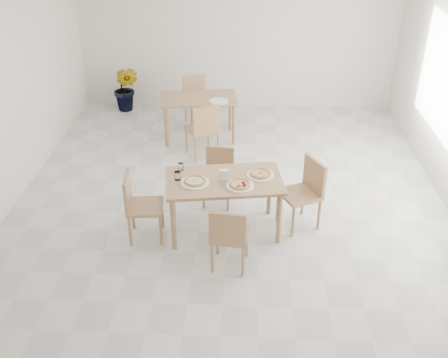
{
  "coord_description": "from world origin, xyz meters",
  "views": [
    {
      "loc": [
        0.22,
        -6.35,
        3.93
      ],
      "look_at": [
        -0.05,
        -0.8,
        0.76
      ],
      "focal_mm": 42.0,
      "sensor_mm": 36.0,
      "label": 1
    }
  ],
  "objects_px": {
    "tumbler_b": "(181,167)",
    "chair_back_s": "(204,127)",
    "plate_mushroom": "(195,183)",
    "chair_west": "(138,202)",
    "tumbler_a": "(177,176)",
    "napkin_holder": "(224,175)",
    "chair_back_n": "(196,96)",
    "plate_margherita": "(260,175)",
    "pizza_margherita": "(260,173)",
    "chair_south": "(229,235)",
    "plate_pepperoni": "(240,186)",
    "pizza_pepperoni": "(240,184)",
    "chair_east": "(306,189)",
    "main_table": "(224,186)",
    "pizza_mushroom": "(195,181)",
    "second_table": "(199,103)",
    "potted_plant": "(126,89)",
    "plate_empty": "(219,101)",
    "chair_north": "(219,172)"
  },
  "relations": [
    {
      "from": "chair_back_n",
      "to": "napkin_holder",
      "type": "bearing_deg",
      "value": -103.43
    },
    {
      "from": "chair_west",
      "to": "napkin_holder",
      "type": "xyz_separation_m",
      "value": [
        1.04,
        0.18,
        0.31
      ]
    },
    {
      "from": "chair_east",
      "to": "pizza_pepperoni",
      "type": "distance_m",
      "value": 0.94
    },
    {
      "from": "plate_margherita",
      "to": "second_table",
      "type": "relative_size",
      "value": 0.25
    },
    {
      "from": "chair_east",
      "to": "main_table",
      "type": "bearing_deg",
      "value": -106.31
    },
    {
      "from": "potted_plant",
      "to": "tumbler_a",
      "type": "bearing_deg",
      "value": -69.28
    },
    {
      "from": "pizza_mushroom",
      "to": "potted_plant",
      "type": "xyz_separation_m",
      "value": [
        -1.73,
        4.06,
        -0.33
      ]
    },
    {
      "from": "plate_mushroom",
      "to": "pizza_margherita",
      "type": "distance_m",
      "value": 0.82
    },
    {
      "from": "chair_back_s",
      "to": "plate_empty",
      "type": "height_order",
      "value": "chair_back_s"
    },
    {
      "from": "plate_pepperoni",
      "to": "second_table",
      "type": "xyz_separation_m",
      "value": [
        -0.76,
        2.92,
        -0.11
      ]
    },
    {
      "from": "pizza_pepperoni",
      "to": "second_table",
      "type": "xyz_separation_m",
      "value": [
        -0.76,
        2.92,
        -0.13
      ]
    },
    {
      "from": "chair_west",
      "to": "tumbler_a",
      "type": "height_order",
      "value": "chair_west"
    },
    {
      "from": "tumbler_a",
      "to": "pizza_mushroom",
      "type": "bearing_deg",
      "value": -19.72
    },
    {
      "from": "plate_margherita",
      "to": "pizza_margherita",
      "type": "xyz_separation_m",
      "value": [
        -0.0,
        0.0,
        0.02
      ]
    },
    {
      "from": "tumbler_a",
      "to": "potted_plant",
      "type": "height_order",
      "value": "potted_plant"
    },
    {
      "from": "tumbler_a",
      "to": "tumbler_b",
      "type": "bearing_deg",
      "value": 86.6
    },
    {
      "from": "main_table",
      "to": "plate_empty",
      "type": "distance_m",
      "value": 2.59
    },
    {
      "from": "chair_east",
      "to": "tumbler_b",
      "type": "relative_size",
      "value": 9.95
    },
    {
      "from": "chair_west",
      "to": "second_table",
      "type": "bearing_deg",
      "value": -15.3
    },
    {
      "from": "chair_south",
      "to": "plate_mushroom",
      "type": "bearing_deg",
      "value": -49.97
    },
    {
      "from": "tumbler_a",
      "to": "second_table",
      "type": "bearing_deg",
      "value": 89.77
    },
    {
      "from": "pizza_mushroom",
      "to": "second_table",
      "type": "xyz_separation_m",
      "value": [
        -0.21,
        2.87,
        -0.13
      ]
    },
    {
      "from": "plate_margherita",
      "to": "pizza_margherita",
      "type": "distance_m",
      "value": 0.02
    },
    {
      "from": "chair_back_n",
      "to": "plate_margherita",
      "type": "bearing_deg",
      "value": -95.85
    },
    {
      "from": "plate_pepperoni",
      "to": "chair_back_s",
      "type": "height_order",
      "value": "chair_back_s"
    },
    {
      "from": "chair_east",
      "to": "plate_mushroom",
      "type": "distance_m",
      "value": 1.43
    },
    {
      "from": "chair_south",
      "to": "plate_margherita",
      "type": "height_order",
      "value": "chair_south"
    },
    {
      "from": "pizza_mushroom",
      "to": "tumbler_b",
      "type": "bearing_deg",
      "value": 122.45
    },
    {
      "from": "tumbler_b",
      "to": "chair_back_s",
      "type": "xyz_separation_m",
      "value": [
        0.14,
        1.8,
        -0.26
      ]
    },
    {
      "from": "plate_mushroom",
      "to": "chair_east",
      "type": "bearing_deg",
      "value": 12.66
    },
    {
      "from": "plate_pepperoni",
      "to": "potted_plant",
      "type": "relative_size",
      "value": 0.37
    },
    {
      "from": "main_table",
      "to": "chair_back_n",
      "type": "xyz_separation_m",
      "value": [
        -0.67,
        3.46,
        -0.16
      ]
    },
    {
      "from": "plate_mushroom",
      "to": "chair_back_n",
      "type": "relative_size",
      "value": 0.4
    },
    {
      "from": "chair_west",
      "to": "tumbler_b",
      "type": "relative_size",
      "value": 9.66
    },
    {
      "from": "potted_plant",
      "to": "chair_north",
      "type": "bearing_deg",
      "value": -58.62
    },
    {
      "from": "pizza_mushroom",
      "to": "main_table",
      "type": "bearing_deg",
      "value": 17.08
    },
    {
      "from": "chair_south",
      "to": "plate_pepperoni",
      "type": "bearing_deg",
      "value": -93.38
    },
    {
      "from": "plate_margherita",
      "to": "chair_back_n",
      "type": "relative_size",
      "value": 0.39
    },
    {
      "from": "tumbler_b",
      "to": "chair_back_s",
      "type": "relative_size",
      "value": 0.1
    },
    {
      "from": "plate_margherita",
      "to": "napkin_holder",
      "type": "height_order",
      "value": "napkin_holder"
    },
    {
      "from": "tumbler_a",
      "to": "napkin_holder",
      "type": "relative_size",
      "value": 0.73
    },
    {
      "from": "tumbler_b",
      "to": "chair_back_s",
      "type": "bearing_deg",
      "value": 85.48
    },
    {
      "from": "plate_margherita",
      "to": "plate_mushroom",
      "type": "height_order",
      "value": "same"
    },
    {
      "from": "tumbler_b",
      "to": "potted_plant",
      "type": "distance_m",
      "value": 4.04
    },
    {
      "from": "tumbler_a",
      "to": "pizza_pepperoni",
      "type": "bearing_deg",
      "value": -9.87
    },
    {
      "from": "chair_south",
      "to": "napkin_holder",
      "type": "bearing_deg",
      "value": -76.21
    },
    {
      "from": "plate_mushroom",
      "to": "chair_west",
      "type": "bearing_deg",
      "value": -172.42
    },
    {
      "from": "plate_mushroom",
      "to": "plate_empty",
      "type": "xyz_separation_m",
      "value": [
        0.14,
        2.69,
        0.0
      ]
    },
    {
      "from": "pizza_margherita",
      "to": "tumbler_b",
      "type": "height_order",
      "value": "tumbler_b"
    },
    {
      "from": "pizza_pepperoni",
      "to": "tumbler_b",
      "type": "relative_size",
      "value": 3.04
    }
  ]
}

